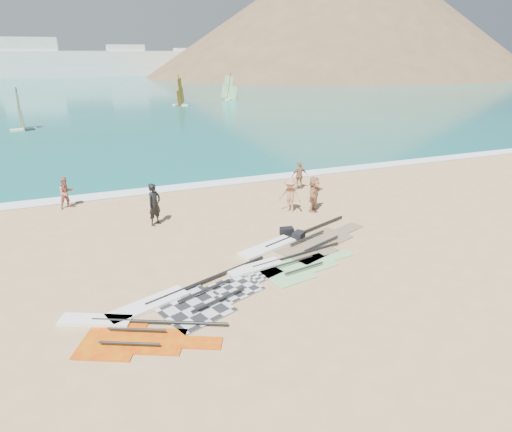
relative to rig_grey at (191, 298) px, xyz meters
name	(u,v)px	position (x,y,z in m)	size (l,w,h in m)	color
ground	(314,280)	(4.22, -0.37, -0.05)	(300.00, 300.00, 0.00)	tan
sea	(101,79)	(4.22, 131.63, -0.05)	(300.00, 240.00, 0.06)	#0C5055
surf_line	(213,184)	(4.22, 11.93, -0.05)	(300.00, 1.20, 0.04)	white
far_town	(44,63)	(-11.51, 149.63, 4.44)	(160.00, 8.00, 12.00)	white
headland_main	(345,75)	(89.22, 129.63, -0.05)	(143.00, 143.00, 45.00)	brown
headland_minor	(404,72)	(124.22, 139.63, -0.05)	(70.00, 70.00, 28.00)	brown
rig_grey	(191,298)	(0.00, 0.00, 0.00)	(6.09, 3.58, 0.20)	#252527
rig_green	(284,266)	(3.63, 0.84, 0.00)	(5.01, 2.34, 0.19)	green
rig_orange	(298,243)	(5.03, 2.46, 0.00)	(6.20, 3.70, 0.20)	#ED4905
rig_red	(123,331)	(-2.15, -1.00, 0.00)	(4.54, 3.20, 0.19)	red
gear_bag_near	(299,236)	(5.27, 2.86, 0.12)	(0.53, 0.38, 0.34)	black
gear_bag_far	(287,231)	(5.01, 3.46, 0.11)	(0.55, 0.39, 0.33)	black
person_wetsuit	(155,204)	(0.05, 6.75, 0.91)	(0.70, 0.46, 1.92)	black
beachgoer_left	(66,193)	(-3.66, 10.63, 0.74)	(0.77, 0.60, 1.59)	#A86455
beachgoer_mid	(290,195)	(6.37, 5.97, 0.80)	(1.10, 0.63, 1.71)	tan
beachgoer_back	(299,175)	(8.53, 9.19, 0.74)	(0.93, 0.39, 1.59)	#9C704B
beachgoer_right	(314,194)	(7.52, 5.69, 0.82)	(1.62, 0.52, 1.75)	tan
windsurfer_left	(21,118)	(-8.13, 37.45, 1.20)	(2.41, 2.77, 4.23)	white
windsurfer_centre	(180,97)	(11.39, 52.99, 1.23)	(2.38, 2.48, 4.38)	white
windsurfer_right	(229,92)	(20.71, 58.24, 1.22)	(2.35, 2.31, 4.35)	white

